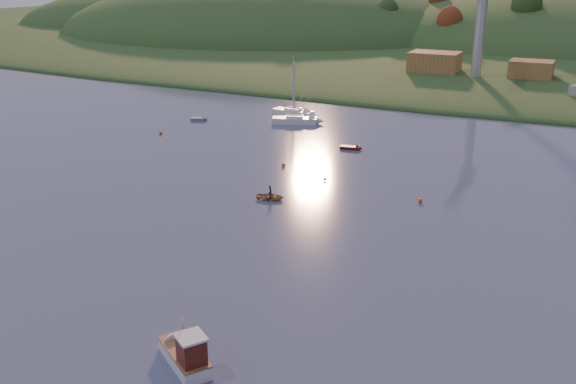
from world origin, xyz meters
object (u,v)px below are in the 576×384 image
at_px(sailboat_near, 294,120).
at_px(fishing_boat, 182,350).
at_px(red_tender, 354,148).
at_px(sailboat_far, 293,112).
at_px(grey_dinghy, 202,119).
at_px(canoe, 270,197).

bearing_deg(sailboat_near, fishing_boat, -91.61).
distance_m(fishing_boat, red_tender, 56.69).
height_order(fishing_boat, sailboat_near, sailboat_near).
distance_m(sailboat_far, red_tender, 24.47).
distance_m(sailboat_far, grey_dinghy, 16.64).
relative_size(sailboat_near, red_tender, 3.04).
bearing_deg(red_tender, fishing_boat, -93.48).
xyz_separation_m(fishing_boat, sailboat_near, (-23.25, 67.31, -0.17)).
height_order(fishing_boat, grey_dinghy, fishing_boat).
xyz_separation_m(sailboat_far, red_tender, (17.93, -16.65, -0.47)).
relative_size(fishing_boat, sailboat_far, 0.58).
bearing_deg(grey_dinghy, sailboat_far, 16.94).
xyz_separation_m(sailboat_near, grey_dinghy, (-15.80, -4.97, -0.47)).
bearing_deg(grey_dinghy, fishing_boat, -79.72).
bearing_deg(canoe, red_tender, -16.94).
bearing_deg(canoe, sailboat_near, 7.14).
relative_size(canoe, grey_dinghy, 1.01).
bearing_deg(sailboat_near, sailboat_far, 96.78).
xyz_separation_m(canoe, red_tender, (1.29, 24.62, -0.10)).
bearing_deg(red_tender, sailboat_far, 125.37).
xyz_separation_m(fishing_boat, red_tender, (-8.15, 56.09, -0.64)).
bearing_deg(fishing_boat, grey_dinghy, -23.87).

